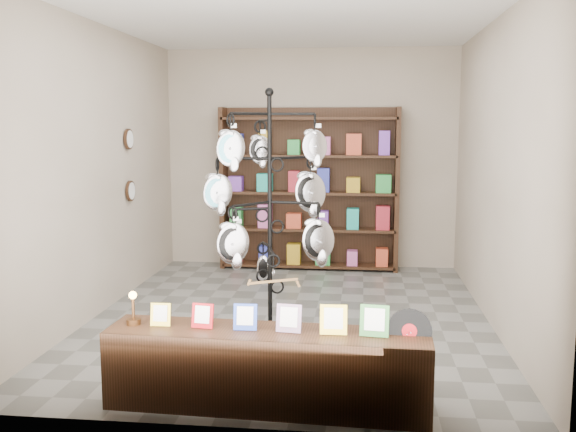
# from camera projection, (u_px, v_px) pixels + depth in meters

# --- Properties ---
(ground) EXTENTS (5.00, 5.00, 0.00)m
(ground) POSITION_uv_depth(u_px,v_px,m) (291.00, 316.00, 6.63)
(ground) COLOR slate
(ground) RESTS_ON ground
(room_envelope) EXTENTS (5.00, 5.00, 5.00)m
(room_envelope) POSITION_uv_depth(u_px,v_px,m) (291.00, 136.00, 6.37)
(room_envelope) COLOR #B3A390
(room_envelope) RESTS_ON ground
(display_tree) EXTENTS (1.24, 1.24, 2.27)m
(display_tree) POSITION_uv_depth(u_px,v_px,m) (270.00, 203.00, 5.42)
(display_tree) COLOR black
(display_tree) RESTS_ON ground
(front_shelf) EXTENTS (2.26, 0.55, 0.79)m
(front_shelf) POSITION_uv_depth(u_px,v_px,m) (267.00, 369.00, 4.46)
(front_shelf) COLOR black
(front_shelf) RESTS_ON ground
(back_shelving) EXTENTS (2.42, 0.36, 2.20)m
(back_shelving) POSITION_uv_depth(u_px,v_px,m) (309.00, 194.00, 8.75)
(back_shelving) COLOR black
(back_shelving) RESTS_ON ground
(wall_clocks) EXTENTS (0.03, 0.24, 0.84)m
(wall_clocks) POSITION_uv_depth(u_px,v_px,m) (130.00, 165.00, 7.43)
(wall_clocks) COLOR black
(wall_clocks) RESTS_ON ground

